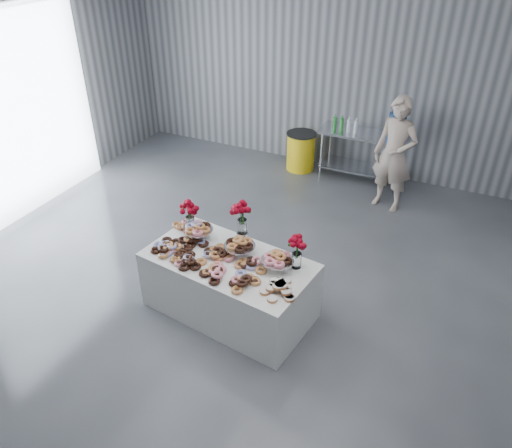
{
  "coord_description": "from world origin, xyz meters",
  "views": [
    {
      "loc": [
        2.21,
        -3.77,
        4.1
      ],
      "look_at": [
        0.12,
        0.67,
        0.96
      ],
      "focal_mm": 35.0,
      "sensor_mm": 36.0,
      "label": 1
    }
  ],
  "objects_px": {
    "person": "(394,155)",
    "display_table": "(230,285)",
    "water_jug": "(397,123)",
    "trash_barrel": "(301,151)",
    "prep_table": "(363,148)"
  },
  "relations": [
    {
      "from": "person",
      "to": "trash_barrel",
      "type": "relative_size",
      "value": 2.6
    },
    {
      "from": "prep_table",
      "to": "trash_barrel",
      "type": "height_order",
      "value": "prep_table"
    },
    {
      "from": "person",
      "to": "display_table",
      "type": "bearing_deg",
      "value": -95.33
    },
    {
      "from": "person",
      "to": "trash_barrel",
      "type": "height_order",
      "value": "person"
    },
    {
      "from": "prep_table",
      "to": "display_table",
      "type": "bearing_deg",
      "value": -97.2
    },
    {
      "from": "water_jug",
      "to": "person",
      "type": "relative_size",
      "value": 0.31
    },
    {
      "from": "water_jug",
      "to": "display_table",
      "type": "bearing_deg",
      "value": -104.21
    },
    {
      "from": "water_jug",
      "to": "prep_table",
      "type": "bearing_deg",
      "value": 180.0
    },
    {
      "from": "water_jug",
      "to": "person",
      "type": "bearing_deg",
      "value": -78.33
    },
    {
      "from": "prep_table",
      "to": "trash_barrel",
      "type": "xyz_separation_m",
      "value": [
        -1.11,
        -0.0,
        -0.27
      ]
    },
    {
      "from": "display_table",
      "to": "prep_table",
      "type": "distance_m",
      "value": 3.98
    },
    {
      "from": "trash_barrel",
      "to": "water_jug",
      "type": "bearing_deg",
      "value": 0.0
    },
    {
      "from": "person",
      "to": "water_jug",
      "type": "bearing_deg",
      "value": 115.56
    },
    {
      "from": "water_jug",
      "to": "person",
      "type": "xyz_separation_m",
      "value": [
        0.14,
        -0.68,
        -0.25
      ]
    },
    {
      "from": "prep_table",
      "to": "water_jug",
      "type": "height_order",
      "value": "water_jug"
    }
  ]
}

